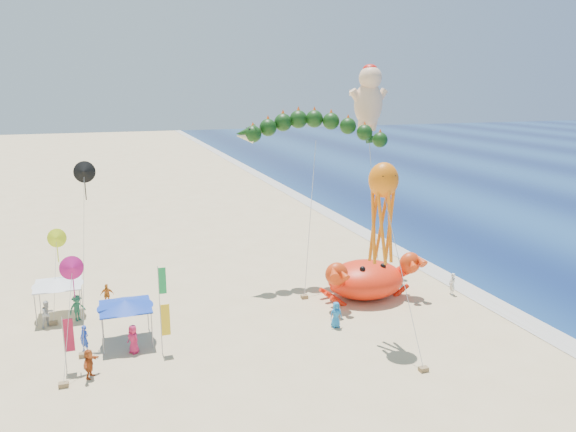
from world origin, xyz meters
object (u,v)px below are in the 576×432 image
object	(u,v)px
cherub_kite	(369,96)
canopy_blue	(125,304)
crab_inflatable	(366,278)
dragon_kite	(314,133)
octopus_kite	(383,205)
canopy_white	(58,282)

from	to	relation	value
cherub_kite	canopy_blue	bearing A→B (deg)	-157.44
crab_inflatable	dragon_kite	bearing A→B (deg)	112.34
cherub_kite	octopus_kite	world-z (taller)	cherub_kite
crab_inflatable	canopy_blue	world-z (taller)	crab_inflatable
dragon_kite	canopy_white	bearing A→B (deg)	-174.97
crab_inflatable	octopus_kite	distance (m)	9.62
dragon_kite	octopus_kite	xyz separation A→B (m)	(-0.13, -11.58, -3.30)
crab_inflatable	canopy_blue	bearing A→B (deg)	-173.90
crab_inflatable	cherub_kite	bearing A→B (deg)	65.05
cherub_kite	octopus_kite	xyz separation A→B (m)	(-5.35, -12.82, -6.03)
canopy_blue	canopy_white	world-z (taller)	same
canopy_blue	canopy_white	xyz separation A→B (m)	(-4.09, 5.45, -0.00)
cherub_kite	octopus_kite	size ratio (longest dim) A/B	1.54
crab_inflatable	canopy_white	bearing A→B (deg)	170.29
octopus_kite	canopy_white	xyz separation A→B (m)	(-18.89, 9.91, -5.96)
cherub_kite	octopus_kite	bearing A→B (deg)	-112.64
dragon_kite	canopy_white	size ratio (longest dim) A/B	3.96
canopy_blue	octopus_kite	bearing A→B (deg)	-16.75
octopus_kite	canopy_white	bearing A→B (deg)	152.32
dragon_kite	canopy_blue	world-z (taller)	dragon_kite
crab_inflatable	octopus_kite	bearing A→B (deg)	-110.15
dragon_kite	cherub_kite	xyz separation A→B (m)	(5.22, 1.24, 2.74)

